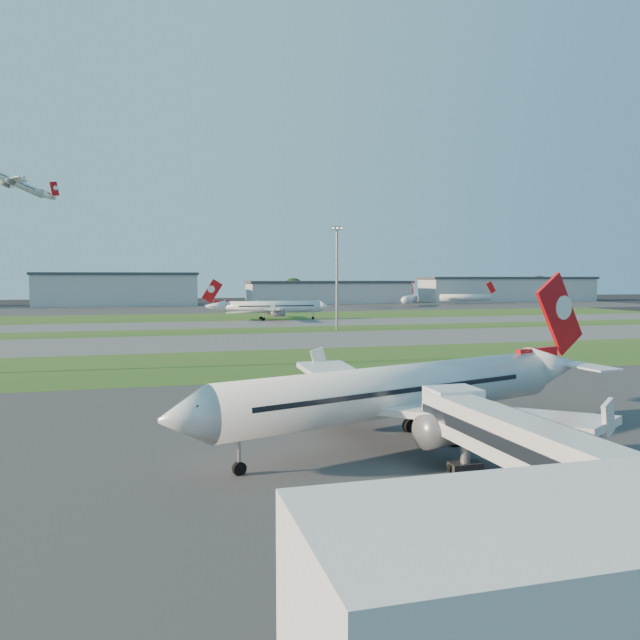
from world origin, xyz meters
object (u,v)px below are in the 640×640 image
object	(u,v)px
jet_bridge	(563,460)
mini_jet_far	(466,297)
airliner_parked	(401,392)
mini_jet_near	(409,299)
light_mast_centre	(337,271)
airliner_taxiing	(272,307)

from	to	relation	value
jet_bridge	mini_jet_far	world-z (taller)	mini_jet_far
airliner_parked	mini_jet_near	bearing A→B (deg)	48.96
light_mast_centre	airliner_parked	bearing A→B (deg)	-103.98
mini_jet_far	airliner_parked	bearing A→B (deg)	-114.35
jet_bridge	airliner_parked	world-z (taller)	airliner_parked
mini_jet_near	mini_jet_far	bearing A→B (deg)	-37.99
mini_jet_near	light_mast_centre	distance (m)	128.92
airliner_parked	mini_jet_far	world-z (taller)	airliner_parked
airliner_taxiing	mini_jet_far	distance (m)	141.26
mini_jet_near	light_mast_centre	size ratio (longest dim) A/B	0.98
airliner_parked	airliner_taxiing	world-z (taller)	airliner_parked
airliner_taxiing	mini_jet_near	bearing A→B (deg)	-135.37
airliner_taxiing	mini_jet_far	xyz separation A→B (m)	(112.15, 85.88, -0.67)
mini_jet_far	light_mast_centre	xyz separation A→B (m)	(-102.68, -123.62, 11.53)
mini_jet_near	airliner_taxiing	bearing A→B (deg)	164.46
airliner_taxiing	mini_jet_near	size ratio (longest dim) A/B	1.42
mini_jet_near	mini_jet_far	world-z (taller)	same
jet_bridge	airliner_parked	xyz separation A→B (m)	(-1.31, 18.35, 0.28)
airliner_parked	airliner_taxiing	bearing A→B (deg)	65.66
light_mast_centre	jet_bridge	bearing A→B (deg)	-101.38
jet_bridge	mini_jet_far	size ratio (longest dim) A/B	0.94
mini_jet_near	light_mast_centre	bearing A→B (deg)	179.77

